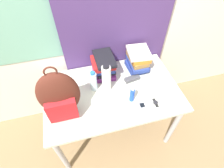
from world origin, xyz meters
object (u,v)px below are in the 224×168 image
object	(u,v)px
book_stack_left	(104,66)
sunscreen_bottle	(132,95)
sports_bottle	(106,78)
cell_phone	(142,106)
water_bottle	(93,81)
wristwatch	(156,103)
sunglasses_case	(132,79)
backpack	(59,96)
book_stack_center	(138,60)

from	to	relation	value
book_stack_left	sunscreen_bottle	bearing A→B (deg)	-67.20
book_stack_left	sports_bottle	xyz separation A→B (m)	(-0.02, -0.20, 0.04)
cell_phone	water_bottle	bearing A→B (deg)	140.43
water_bottle	wristwatch	world-z (taller)	water_bottle
sports_bottle	sunscreen_bottle	distance (m)	0.27
book_stack_left	sunglasses_case	world-z (taller)	book_stack_left
wristwatch	cell_phone	bearing A→B (deg)	-179.14
backpack	book_stack_left	xyz separation A→B (m)	(0.42, 0.36, -0.12)
book_stack_center	water_bottle	world-z (taller)	water_bottle
book_stack_center	sunscreen_bottle	bearing A→B (deg)	-116.58
book_stack_center	sunglasses_case	bearing A→B (deg)	-124.52
book_stack_left	sports_bottle	size ratio (longest dim) A/B	0.94
water_bottle	cell_phone	bearing A→B (deg)	-39.57
cell_phone	wristwatch	size ratio (longest dim) A/B	1.09
water_bottle	cell_phone	world-z (taller)	water_bottle
sports_bottle	cell_phone	bearing A→B (deg)	-47.32
book_stack_left	cell_phone	xyz separation A→B (m)	(0.23, -0.48, -0.09)
sunglasses_case	wristwatch	world-z (taller)	sunglasses_case
book_stack_left	wristwatch	xyz separation A→B (m)	(0.36, -0.47, -0.10)
backpack	book_stack_left	distance (m)	0.57
cell_phone	sunglasses_case	distance (m)	0.32
book_stack_center	sunglasses_case	world-z (taller)	book_stack_center
water_bottle	wristwatch	xyz separation A→B (m)	(0.49, -0.30, -0.10)
sports_bottle	water_bottle	bearing A→B (deg)	165.45
book_stack_center	sunscreen_bottle	distance (m)	0.43
sunglasses_case	wristwatch	distance (m)	0.33
sunscreen_bottle	sports_bottle	bearing A→B (deg)	134.67
cell_phone	wristwatch	bearing A→B (deg)	0.86
backpack	sports_bottle	world-z (taller)	backpack
water_bottle	sports_bottle	xyz separation A→B (m)	(0.11, -0.03, 0.04)
sunglasses_case	wristwatch	xyz separation A→B (m)	(0.11, -0.31, -0.01)
cell_phone	wristwatch	xyz separation A→B (m)	(0.13, 0.00, -0.00)
water_bottle	sports_bottle	world-z (taller)	sports_bottle
wristwatch	backpack	bearing A→B (deg)	171.68
sunglasses_case	sports_bottle	bearing A→B (deg)	-170.83
backpack	water_bottle	distance (m)	0.36
book_stack_left	wristwatch	bearing A→B (deg)	-52.80
sports_bottle	cell_phone	distance (m)	0.39
backpack	sunglasses_case	world-z (taller)	backpack
backpack	book_stack_center	xyz separation A→B (m)	(0.78, 0.35, -0.11)
sunscreen_bottle	book_stack_left	bearing A→B (deg)	112.80
water_bottle	sunglasses_case	size ratio (longest dim) A/B	1.42
sunscreen_bottle	wristwatch	bearing A→B (deg)	-23.53
sunscreen_bottle	wristwatch	size ratio (longest dim) A/B	1.83
backpack	book_stack_left	size ratio (longest dim) A/B	1.86
sunscreen_bottle	cell_phone	size ratio (longest dim) A/B	1.67
backpack	book_stack_left	world-z (taller)	backpack
cell_phone	book_stack_left	bearing A→B (deg)	115.96
water_bottle	book_stack_left	bearing A→B (deg)	52.53
book_stack_center	wristwatch	bearing A→B (deg)	-89.25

